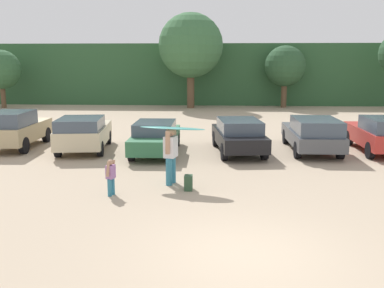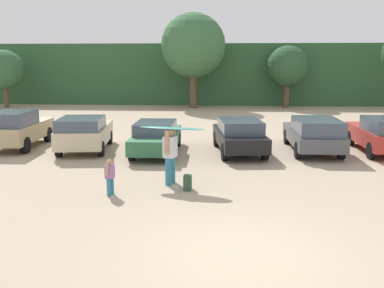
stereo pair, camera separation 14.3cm
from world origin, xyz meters
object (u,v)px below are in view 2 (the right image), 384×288
parked_car_forest_green (156,137)px  parked_car_red (383,134)px  person_adult (170,152)px  surfboard_teal (171,128)px  person_child (110,175)px  backpack_dropped (188,183)px  parked_car_dark_gray (314,134)px  parked_car_tan (18,128)px  parked_car_black (239,135)px  parked_car_champagne (85,132)px

parked_car_forest_green → parked_car_red: 9.53m
parked_car_forest_green → person_adult: 4.65m
person_adult → surfboard_teal: surfboard_teal is taller
person_adult → person_child: size_ratio=1.70×
surfboard_teal → backpack_dropped: (0.56, -0.74, -1.55)m
parked_car_dark_gray → backpack_dropped: parked_car_dark_gray is taller
parked_car_tan → person_adult: size_ratio=2.26×
person_adult → surfboard_teal: size_ratio=0.82×
parked_car_forest_green → parked_car_dark_gray: bearing=-84.9°
parked_car_dark_gray → parked_car_red: (2.87, -0.00, 0.02)m
parked_car_black → surfboard_teal: surfboard_teal is taller
parked_car_tan → parked_car_forest_green: 6.36m
parked_car_forest_green → parked_car_black: size_ratio=1.00×
surfboard_teal → backpack_dropped: size_ratio=4.94×
parked_car_forest_green → surfboard_teal: (1.15, -4.40, 1.05)m
parked_car_red → person_child: bearing=123.4°
backpack_dropped → parked_car_champagne: bearing=131.7°
parked_car_tan → parked_car_dark_gray: bearing=-92.3°
parked_car_black → backpack_dropped: parked_car_black is taller
parked_car_black → backpack_dropped: size_ratio=10.15×
parked_car_black → person_child: size_ratio=4.29×
parked_car_red → backpack_dropped: (-7.81, -5.80, -0.60)m
parked_car_tan → backpack_dropped: bearing=-128.2°
person_adult → surfboard_teal: bearing=-94.3°
parked_car_dark_gray → backpack_dropped: size_ratio=10.65×
parked_car_forest_green → backpack_dropped: bearing=-162.3°
parked_car_tan → parked_car_forest_green: size_ratio=0.90×
parked_car_forest_green → parked_car_dark_gray: size_ratio=0.95×
parked_car_forest_green → parked_car_dark_gray: (6.64, 0.66, 0.09)m
parked_car_forest_green → parked_car_black: bearing=-85.2°
surfboard_teal → backpack_dropped: surfboard_teal is taller
parked_car_champagne → parked_car_tan: bearing=75.7°
parked_car_tan → parked_car_champagne: (3.15, -0.40, -0.08)m
parked_car_dark_gray → parked_car_red: bearing=-89.5°
parked_car_tan → person_child: bearing=-140.2°
parked_car_forest_green → parked_car_champagne: bearing=83.5°
parked_car_champagne → parked_car_red: 12.68m
person_child → parked_car_champagne: bearing=-51.1°
parked_car_forest_green → backpack_dropped: size_ratio=10.11×
parked_car_dark_gray → surfboard_teal: (-5.49, -5.06, 0.97)m
parked_car_dark_gray → backpack_dropped: bearing=140.2°
parked_car_champagne → parked_car_red: size_ratio=0.98×
parked_car_tan → parked_car_black: 9.81m
parked_car_champagne → parked_car_red: (12.68, 0.33, 0.01)m
parked_car_forest_green → parked_car_red: (9.51, 0.66, 0.11)m
parked_car_red → parked_car_champagne: bearing=92.1°
parked_car_forest_green → parked_car_dark_gray: 6.67m
parked_car_black → parked_car_dark_gray: 3.18m
parked_car_tan → backpack_dropped: (8.02, -5.86, -0.66)m
parked_car_tan → person_child: (5.83, -6.51, -0.29)m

